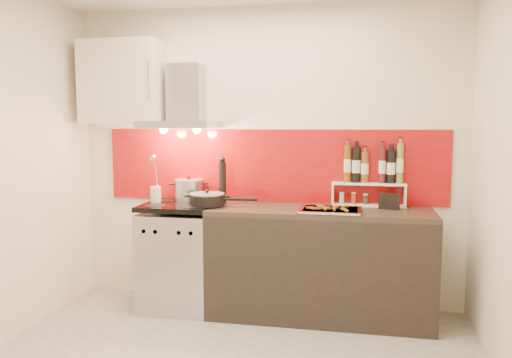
% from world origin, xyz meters
% --- Properties ---
extents(back_wall, '(3.40, 0.02, 2.60)m').
position_xyz_m(back_wall, '(0.00, 1.40, 1.30)').
color(back_wall, silver).
rests_on(back_wall, ground).
extents(backsplash, '(3.00, 0.02, 0.64)m').
position_xyz_m(backsplash, '(0.05, 1.39, 1.22)').
color(backsplash, maroon).
rests_on(backsplash, back_wall).
extents(range_stove, '(0.60, 0.60, 0.91)m').
position_xyz_m(range_stove, '(-0.70, 1.10, 0.44)').
color(range_stove, '#B7B7BA').
rests_on(range_stove, ground).
extents(counter, '(1.80, 0.60, 0.90)m').
position_xyz_m(counter, '(0.50, 1.10, 0.45)').
color(counter, black).
rests_on(counter, ground).
extents(range_hood, '(0.62, 0.50, 0.61)m').
position_xyz_m(range_hood, '(-0.70, 1.24, 1.74)').
color(range_hood, '#B7B7BA').
rests_on(range_hood, back_wall).
extents(upper_cabinet, '(0.70, 0.35, 0.72)m').
position_xyz_m(upper_cabinet, '(-1.25, 1.22, 1.95)').
color(upper_cabinet, beige).
rests_on(upper_cabinet, back_wall).
extents(stock_pot, '(0.25, 0.25, 0.22)m').
position_xyz_m(stock_pot, '(-0.68, 1.30, 1.00)').
color(stock_pot, '#B7B7BA').
rests_on(stock_pot, range_stove).
extents(saute_pan, '(0.56, 0.29, 0.13)m').
position_xyz_m(saute_pan, '(-0.43, 1.05, 0.96)').
color(saute_pan, black).
rests_on(saute_pan, range_stove).
extents(utensil_jar, '(0.09, 0.13, 0.43)m').
position_xyz_m(utensil_jar, '(-0.92, 1.10, 1.03)').
color(utensil_jar, silver).
rests_on(utensil_jar, range_stove).
extents(pepper_mill, '(0.06, 0.06, 0.41)m').
position_xyz_m(pepper_mill, '(-0.35, 1.22, 1.10)').
color(pepper_mill, black).
rests_on(pepper_mill, counter).
extents(step_shelf, '(0.61, 0.17, 0.53)m').
position_xyz_m(step_shelf, '(0.90, 1.34, 1.15)').
color(step_shelf, white).
rests_on(step_shelf, counter).
extents(caddy_box, '(0.17, 0.11, 0.13)m').
position_xyz_m(caddy_box, '(1.05, 1.21, 0.96)').
color(caddy_box, black).
rests_on(caddy_box, counter).
extents(baking_tray, '(0.49, 0.38, 0.03)m').
position_xyz_m(baking_tray, '(0.59, 0.99, 0.92)').
color(baking_tray, silver).
rests_on(baking_tray, counter).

